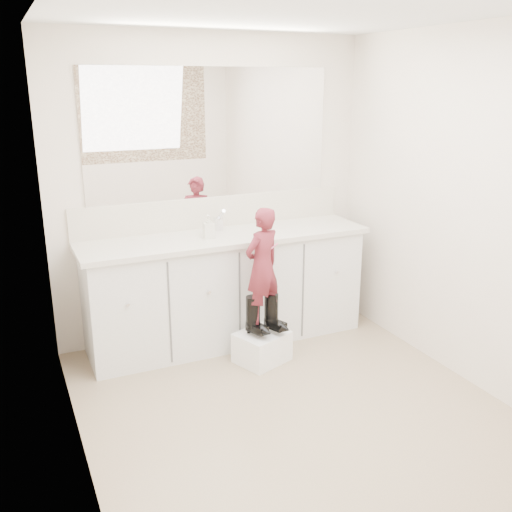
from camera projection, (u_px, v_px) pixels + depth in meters
name	position (u px, v px, depth m)	size (l,w,h in m)	color
floor	(298.00, 414.00, 3.64)	(3.00, 3.00, 0.00)	#8E7B5D
ceiling	(308.00, 6.00, 2.93)	(3.00, 3.00, 0.00)	white
wall_back	(212.00, 189.00, 4.59)	(2.60, 2.60, 0.00)	beige
wall_front	(512.00, 331.00, 1.98)	(2.60, 2.60, 0.00)	beige
wall_left	(68.00, 260.00, 2.77)	(3.00, 3.00, 0.00)	beige
wall_right	(473.00, 211.00, 3.80)	(3.00, 3.00, 0.00)	beige
vanity_cabinet	(226.00, 290.00, 4.58)	(2.20, 0.55, 0.85)	silver
countertop	(226.00, 237.00, 4.43)	(2.28, 0.58, 0.04)	beige
backsplash	(213.00, 212.00, 4.63)	(2.28, 0.03, 0.25)	beige
mirror	(211.00, 134.00, 4.45)	(2.00, 0.02, 1.00)	white
faucet	(218.00, 224.00, 4.56)	(0.08, 0.08, 0.10)	silver
cup	(266.00, 223.00, 4.59)	(0.10, 0.10, 0.09)	beige
soap_bottle	(209.00, 227.00, 4.32)	(0.08, 0.08, 0.18)	silver
step_stool	(262.00, 347.00, 4.29)	(0.36, 0.30, 0.23)	white
boot_left	(253.00, 316.00, 4.19)	(0.11, 0.20, 0.30)	black
boot_right	(271.00, 313.00, 4.24)	(0.11, 0.20, 0.30)	black
toddler	(262.00, 266.00, 4.10)	(0.31, 0.21, 0.86)	#AA3441
toothbrush	(271.00, 249.00, 4.09)	(0.01, 0.01, 0.14)	#E55985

